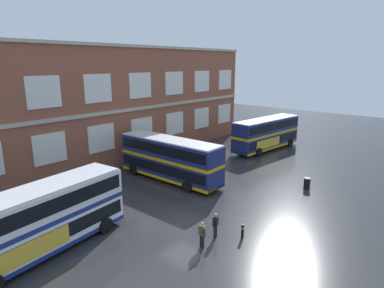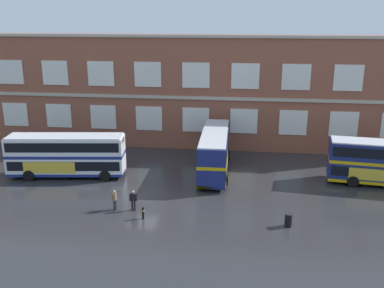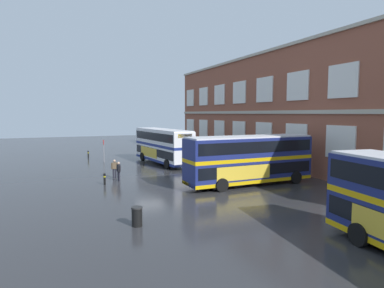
{
  "view_description": "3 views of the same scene",
  "coord_description": "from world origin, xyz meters",
  "px_view_note": "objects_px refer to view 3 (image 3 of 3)",
  "views": [
    {
      "loc": [
        -15.31,
        -14.09,
        11.05
      ],
      "look_at": [
        5.44,
        3.79,
        4.13
      ],
      "focal_mm": 30.26,
      "sensor_mm": 36.0,
      "label": 1
    },
    {
      "loc": [
        8.68,
        -34.29,
        15.23
      ],
      "look_at": [
        3.93,
        3.41,
        3.83
      ],
      "focal_mm": 41.18,
      "sensor_mm": 36.0,
      "label": 2
    },
    {
      "loc": [
        28.7,
        -8.0,
        5.92
      ],
      "look_at": [
        2.29,
        3.14,
        3.24
      ],
      "focal_mm": 30.73,
      "sensor_mm": 36.0,
      "label": 3
    }
  ],
  "objects_px": {
    "bus_stand_flag": "(104,149)",
    "safety_bollard_west": "(88,154)",
    "waiting_passenger": "(119,170)",
    "double_decker_middle": "(249,159)",
    "second_passenger": "(115,168)",
    "station_litter_bin": "(137,216)",
    "double_decker_near": "(163,145)",
    "safety_bollard_east": "(105,179)"
  },
  "relations": [
    {
      "from": "double_decker_near",
      "to": "safety_bollard_east",
      "type": "distance_m",
      "value": 12.48
    },
    {
      "from": "station_litter_bin",
      "to": "double_decker_middle",
      "type": "bearing_deg",
      "value": 120.02
    },
    {
      "from": "waiting_passenger",
      "to": "station_litter_bin",
      "type": "relative_size",
      "value": 1.65
    },
    {
      "from": "second_passenger",
      "to": "station_litter_bin",
      "type": "xyz_separation_m",
      "value": [
        13.55,
        -1.14,
        -0.41
      ]
    },
    {
      "from": "double_decker_near",
      "to": "waiting_passenger",
      "type": "distance_m",
      "value": 10.71
    },
    {
      "from": "waiting_passenger",
      "to": "safety_bollard_east",
      "type": "xyz_separation_m",
      "value": [
        1.1,
        -1.37,
        -0.44
      ]
    },
    {
      "from": "double_decker_middle",
      "to": "double_decker_near",
      "type": "bearing_deg",
      "value": -167.85
    },
    {
      "from": "waiting_passenger",
      "to": "double_decker_middle",
      "type": "bearing_deg",
      "value": 59.56
    },
    {
      "from": "waiting_passenger",
      "to": "bus_stand_flag",
      "type": "distance_m",
      "value": 12.11
    },
    {
      "from": "double_decker_middle",
      "to": "safety_bollard_west",
      "type": "bearing_deg",
      "value": -154.39
    },
    {
      "from": "waiting_passenger",
      "to": "station_litter_bin",
      "type": "height_order",
      "value": "waiting_passenger"
    },
    {
      "from": "double_decker_near",
      "to": "second_passenger",
      "type": "height_order",
      "value": "double_decker_near"
    },
    {
      "from": "station_litter_bin",
      "to": "safety_bollard_west",
      "type": "xyz_separation_m",
      "value": [
        -28.72,
        0.25,
        -0.03
      ]
    },
    {
      "from": "double_decker_middle",
      "to": "bus_stand_flag",
      "type": "distance_m",
      "value": 20.09
    },
    {
      "from": "bus_stand_flag",
      "to": "safety_bollard_east",
      "type": "bearing_deg",
      "value": -7.66
    },
    {
      "from": "double_decker_middle",
      "to": "safety_bollard_east",
      "type": "distance_m",
      "value": 12.13
    },
    {
      "from": "double_decker_near",
      "to": "double_decker_middle",
      "type": "relative_size",
      "value": 1.02
    },
    {
      "from": "double_decker_near",
      "to": "waiting_passenger",
      "type": "bearing_deg",
      "value": -39.13
    },
    {
      "from": "station_litter_bin",
      "to": "double_decker_near",
      "type": "bearing_deg",
      "value": 158.59
    },
    {
      "from": "second_passenger",
      "to": "bus_stand_flag",
      "type": "bearing_deg",
      "value": 177.26
    },
    {
      "from": "second_passenger",
      "to": "station_litter_bin",
      "type": "distance_m",
      "value": 13.61
    },
    {
      "from": "waiting_passenger",
      "to": "station_litter_bin",
      "type": "xyz_separation_m",
      "value": [
        12.05,
        -1.25,
        -0.41
      ]
    },
    {
      "from": "bus_stand_flag",
      "to": "safety_bollard_west",
      "type": "height_order",
      "value": "bus_stand_flag"
    },
    {
      "from": "second_passenger",
      "to": "bus_stand_flag",
      "type": "xyz_separation_m",
      "value": [
        -10.58,
        0.51,
        0.7
      ]
    },
    {
      "from": "double_decker_middle",
      "to": "second_passenger",
      "type": "xyz_separation_m",
      "value": [
        -7.21,
        -9.83,
        -1.22
      ]
    },
    {
      "from": "bus_stand_flag",
      "to": "safety_bollard_east",
      "type": "relative_size",
      "value": 2.84
    },
    {
      "from": "double_decker_near",
      "to": "station_litter_bin",
      "type": "distance_m",
      "value": 21.88
    },
    {
      "from": "bus_stand_flag",
      "to": "second_passenger",
      "type": "bearing_deg",
      "value": -2.74
    },
    {
      "from": "bus_stand_flag",
      "to": "station_litter_bin",
      "type": "distance_m",
      "value": 24.21
    },
    {
      "from": "station_litter_bin",
      "to": "safety_bollard_east",
      "type": "bearing_deg",
      "value": -179.36
    },
    {
      "from": "station_litter_bin",
      "to": "safety_bollard_east",
      "type": "xyz_separation_m",
      "value": [
        -10.95,
        -0.12,
        -0.03
      ]
    },
    {
      "from": "double_decker_middle",
      "to": "bus_stand_flag",
      "type": "relative_size",
      "value": 4.09
    },
    {
      "from": "waiting_passenger",
      "to": "safety_bollard_west",
      "type": "height_order",
      "value": "waiting_passenger"
    },
    {
      "from": "waiting_passenger",
      "to": "safety_bollard_west",
      "type": "xyz_separation_m",
      "value": [
        -16.66,
        -1.0,
        -0.44
      ]
    },
    {
      "from": "safety_bollard_east",
      "to": "double_decker_near",
      "type": "bearing_deg",
      "value": 139.17
    },
    {
      "from": "double_decker_middle",
      "to": "bus_stand_flag",
      "type": "bearing_deg",
      "value": -152.34
    },
    {
      "from": "waiting_passenger",
      "to": "station_litter_bin",
      "type": "bearing_deg",
      "value": -5.91
    },
    {
      "from": "double_decker_near",
      "to": "double_decker_middle",
      "type": "xyz_separation_m",
      "value": [
        13.97,
        3.01,
        0.0
      ]
    },
    {
      "from": "double_decker_near",
      "to": "second_passenger",
      "type": "xyz_separation_m",
      "value": [
        6.76,
        -6.82,
        -1.22
      ]
    },
    {
      "from": "double_decker_middle",
      "to": "second_passenger",
      "type": "distance_m",
      "value": 12.25
    },
    {
      "from": "double_decker_near",
      "to": "bus_stand_flag",
      "type": "height_order",
      "value": "double_decker_near"
    },
    {
      "from": "waiting_passenger",
      "to": "safety_bollard_east",
      "type": "relative_size",
      "value": 1.79
    }
  ]
}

